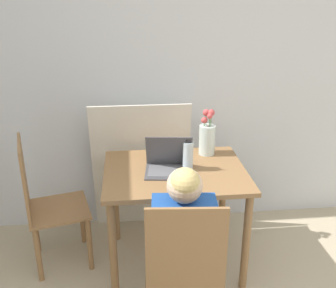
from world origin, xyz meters
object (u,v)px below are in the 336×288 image
(laptop, at_px, (169,163))
(water_bottle, at_px, (188,155))
(chair_occupied, at_px, (184,276))
(flower_vase, at_px, (207,137))
(chair_spare, at_px, (46,204))
(person_seated, at_px, (183,233))

(laptop, relative_size, water_bottle, 1.54)
(chair_occupied, xyz_separation_m, flower_vase, (0.30, 0.98, 0.38))
(flower_vase, bearing_deg, water_bottle, -125.20)
(chair_spare, height_order, person_seated, person_seated)
(water_bottle, bearing_deg, laptop, -179.83)
(chair_occupied, bearing_deg, flower_vase, -102.14)
(chair_occupied, distance_m, chair_spare, 1.16)
(laptop, xyz_separation_m, flower_vase, (0.30, 0.25, 0.08))
(chair_occupied, distance_m, person_seated, 0.22)
(chair_occupied, relative_size, chair_spare, 1.00)
(laptop, bearing_deg, person_seated, -82.03)
(person_seated, height_order, laptop, person_seated)
(chair_occupied, height_order, water_bottle, chair_occupied)
(chair_spare, bearing_deg, chair_occupied, -148.12)
(laptop, bearing_deg, chair_occupied, -83.05)
(chair_occupied, height_order, chair_spare, same)
(chair_spare, relative_size, person_seated, 0.90)
(chair_occupied, distance_m, laptop, 0.79)
(person_seated, bearing_deg, chair_spare, -34.00)
(person_seated, xyz_separation_m, water_bottle, (0.11, 0.60, 0.18))
(chair_spare, distance_m, flower_vase, 1.21)
(person_seated, relative_size, laptop, 3.19)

